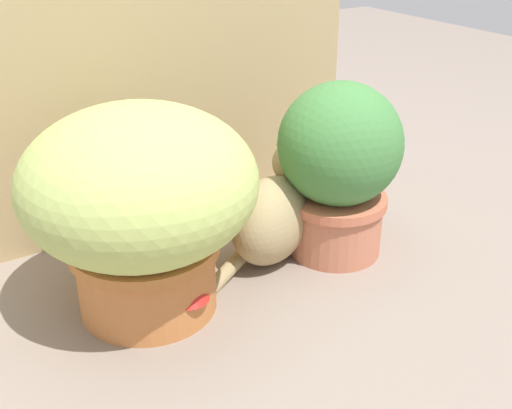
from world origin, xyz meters
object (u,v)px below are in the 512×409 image
at_px(leafy_planter, 339,165).
at_px(mushroom_ornament_red, 189,295).
at_px(grass_planter, 141,200).
at_px(cat, 274,213).

height_order(leafy_planter, mushroom_ornament_red, leafy_planter).
bearing_deg(mushroom_ornament_red, grass_planter, 111.15).
xyz_separation_m(grass_planter, cat, (0.36, 0.04, -0.14)).
distance_m(leafy_planter, cat, 0.20).
bearing_deg(leafy_planter, grass_planter, 177.37).
distance_m(leafy_planter, mushroom_ornament_red, 0.50).
distance_m(cat, mushroom_ornament_red, 0.35).
bearing_deg(cat, mushroom_ornament_red, -154.63).
relative_size(leafy_planter, cat, 1.15).
bearing_deg(grass_planter, cat, 5.58).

